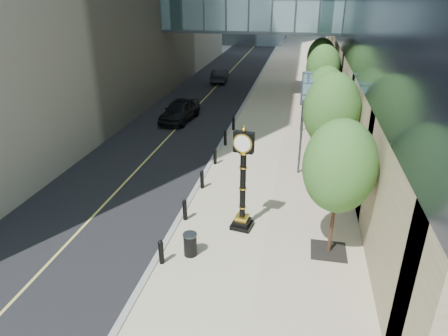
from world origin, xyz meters
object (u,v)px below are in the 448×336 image
at_px(car_far, 220,75).
at_px(pedestrian, 314,171).
at_px(street_clock, 243,187).
at_px(trash_bin, 190,245).
at_px(car_near, 180,110).

bearing_deg(car_far, pedestrian, 109.79).
height_order(street_clock, trash_bin, street_clock).
bearing_deg(car_near, car_far, 95.01).
relative_size(street_clock, trash_bin, 5.12).
bearing_deg(pedestrian, car_near, -34.31).
bearing_deg(trash_bin, street_clock, 54.41).
distance_m(pedestrian, car_near, 13.97).
bearing_deg(car_far, trash_bin, 96.63).
relative_size(trash_bin, car_near, 0.18).
height_order(car_near, car_far, car_near).
distance_m(trash_bin, pedestrian, 8.80).
distance_m(pedestrian, car_far, 26.18).
distance_m(street_clock, car_near, 16.18).
relative_size(pedestrian, car_near, 0.30).
bearing_deg(pedestrian, trash_bin, 65.08).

